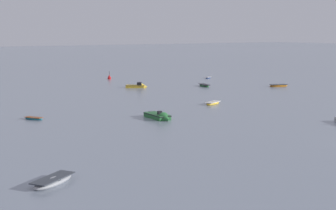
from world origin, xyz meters
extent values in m
ellipsoid|color=#197084|center=(-25.80, 37.55, 0.11)|extent=(2.46, 3.12, 0.48)
cube|color=brown|center=(-25.80, 37.55, 0.31)|extent=(2.31, 2.91, 0.06)
cube|color=brown|center=(-25.80, 37.55, 0.24)|extent=(0.90, 0.65, 0.05)
cube|color=gold|center=(7.24, 65.18, 0.21)|extent=(4.40, 3.84, 0.82)
cone|color=gold|center=(9.01, 63.91, 0.21)|extent=(2.02, 2.10, 1.65)
cube|color=black|center=(7.28, 65.15, 0.51)|extent=(4.50, 3.92, 0.09)
cube|color=black|center=(8.05, 64.60, 0.93)|extent=(1.57, 1.64, 0.64)
cube|color=#384751|center=(8.46, 64.31, 0.98)|extent=(0.91, 1.15, 0.51)
cube|color=black|center=(5.58, 66.36, 0.33)|extent=(0.40, 0.42, 0.58)
ellipsoid|color=gray|center=(-34.73, 6.36, 0.17)|extent=(4.85, 3.87, 0.74)
cube|color=#33383F|center=(-34.73, 6.36, 0.48)|extent=(4.51, 3.64, 0.10)
cube|color=#33383F|center=(-34.73, 6.36, 0.37)|extent=(1.02, 1.39, 0.07)
ellipsoid|color=orange|center=(36.32, 48.69, 0.16)|extent=(4.68, 2.98, 0.70)
cube|color=#33383F|center=(36.32, 48.69, 0.45)|extent=(4.34, 2.83, 0.09)
cube|color=#33383F|center=(36.32, 48.69, 0.35)|extent=(0.74, 1.37, 0.07)
ellipsoid|color=#23602D|center=(22.06, 58.56, 0.15)|extent=(2.53, 4.55, 0.68)
cube|color=black|center=(22.06, 58.56, 0.44)|extent=(2.41, 4.21, 0.09)
cube|color=black|center=(22.06, 58.56, 0.34)|extent=(1.36, 0.60, 0.07)
ellipsoid|color=gold|center=(5.61, 34.95, 0.14)|extent=(4.22, 2.86, 0.63)
cube|color=silver|center=(5.61, 34.95, 0.41)|extent=(3.91, 2.71, 0.08)
cube|color=silver|center=(5.61, 34.95, 0.32)|extent=(0.73, 1.23, 0.06)
cube|color=#23602D|center=(-10.31, 28.28, 0.23)|extent=(2.12, 4.78, 0.93)
cone|color=#23602D|center=(-10.39, 25.82, 0.23)|extent=(1.91, 1.54, 1.86)
cube|color=black|center=(-10.31, 28.23, 0.58)|extent=(2.16, 4.89, 0.10)
cube|color=black|center=(-10.33, 27.56, 0.95)|extent=(0.63, 0.43, 0.52)
cube|color=black|center=(-10.23, 30.58, 0.37)|extent=(0.38, 0.30, 0.66)
ellipsoid|color=navy|center=(35.65, 74.15, 0.10)|extent=(3.05, 2.36, 0.46)
cube|color=silver|center=(35.65, 74.15, 0.30)|extent=(2.83, 2.22, 0.06)
cube|color=silver|center=(35.65, 74.15, 0.23)|extent=(0.62, 0.88, 0.05)
cylinder|color=red|center=(11.70, 86.72, 0.17)|extent=(0.90, 0.90, 0.70)
cone|color=red|center=(11.70, 86.72, 0.87)|extent=(0.72, 0.72, 0.70)
cylinder|color=black|center=(11.70, 86.72, 1.67)|extent=(0.10, 0.10, 0.90)
camera|label=1|loc=(-49.16, -32.71, 12.72)|focal=53.10mm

